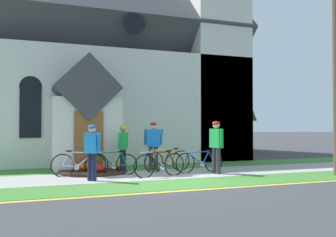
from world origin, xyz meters
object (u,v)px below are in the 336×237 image
bicycle_black (160,164)px  cyclist_in_red_jersey (153,142)px  utility_pole (334,15)px  roadside_conifer (231,85)px  bicycle_white (168,161)px  cyclist_in_green_jersey (123,145)px  bicycle_silver (200,162)px  cyclist_in_white_jersey (92,148)px  bicycle_green (79,164)px  cyclist_in_blue_jersey (216,143)px  bicycle_orange (111,164)px  church_sign (91,140)px

bicycle_black → cyclist_in_red_jersey: (0.26, 1.52, 0.63)m
utility_pole → roadside_conifer: (2.43, 10.88, -1.02)m
bicycle_black → cyclist_in_red_jersey: size_ratio=1.03×
bicycle_white → cyclist_in_green_jersey: 1.65m
bicycle_silver → cyclist_in_red_jersey: size_ratio=1.03×
cyclist_in_white_jersey → cyclist_in_red_jersey: 2.95m
bicycle_green → cyclist_in_green_jersey: 1.62m
cyclist_in_blue_jersey → roadside_conifer: roadside_conifer is taller
bicycle_white → roadside_conifer: (7.18, 8.15, 3.80)m
bicycle_green → bicycle_orange: bicycle_green is taller
bicycle_green → bicycle_white: (3.03, 0.25, -0.00)m
utility_pole → bicycle_white: bearing=150.2°
bicycle_black → cyclist_in_red_jersey: cyclist_in_red_jersey is taller
bicycle_orange → bicycle_silver: bearing=-7.1°
cyclist_in_red_jersey → bicycle_black: bearing=-99.8°
bicycle_orange → roadside_conifer: size_ratio=0.26×
bicycle_green → cyclist_in_green_jersey: size_ratio=1.08×
bicycle_black → cyclist_in_white_jersey: bearing=-174.7°
bicycle_black → bicycle_silver: bicycle_black is taller
cyclist_in_white_jersey → cyclist_in_blue_jersey: cyclist_in_blue_jersey is taller
cyclist_in_white_jersey → bicycle_white: bearing=25.4°
church_sign → cyclist_in_green_jersey: 1.27m
cyclist_in_green_jersey → cyclist_in_blue_jersey: bearing=-24.1°
bicycle_green → cyclist_in_white_jersey: 1.24m
bicycle_black → cyclist_in_white_jersey: cyclist_in_white_jersey is taller
roadside_conifer → cyclist_in_green_jersey: bearing=-137.5°
bicycle_green → cyclist_in_red_jersey: cyclist_in_red_jersey is taller
bicycle_silver → cyclist_in_red_jersey: bearing=144.0°
church_sign → utility_pole: 9.11m
cyclist_in_white_jersey → roadside_conifer: size_ratio=0.25×
cyclist_in_green_jersey → cyclist_in_red_jersey: 1.18m
bicycle_black → bicycle_silver: 1.71m
cyclist_in_blue_jersey → roadside_conifer: size_ratio=0.27×
roadside_conifer → church_sign: bearing=-143.4°
bicycle_green → roadside_conifer: roadside_conifer is taller
cyclist_in_red_jersey → roadside_conifer: 11.30m
bicycle_black → bicycle_silver: size_ratio=1.00×
church_sign → bicycle_white: bearing=-21.3°
bicycle_black → bicycle_green: size_ratio=1.02×
bicycle_orange → utility_pole: bearing=-20.3°
bicycle_black → bicycle_silver: bearing=18.3°
bicycle_green → cyclist_in_white_jersey: (0.24, -1.08, 0.56)m
bicycle_black → cyclist_in_green_jersey: 1.64m
bicycle_silver → cyclist_in_red_jersey: (-1.36, 0.99, 0.65)m
cyclist_in_green_jersey → roadside_conifer: roadside_conifer is taller
bicycle_green → bicycle_white: bearing=4.7°
church_sign → cyclist_in_white_jersey: bearing=-97.3°
bicycle_green → cyclist_in_green_jersey: bearing=14.6°
cyclist_in_white_jersey → cyclist_in_red_jersey: cyclist_in_red_jersey is taller
church_sign → cyclist_in_white_jersey: (-0.29, -2.30, -0.16)m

